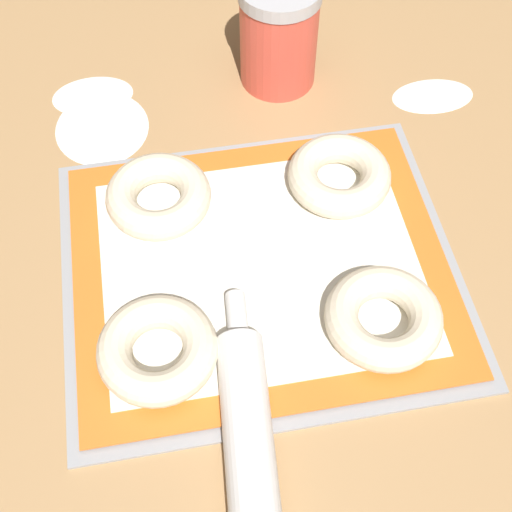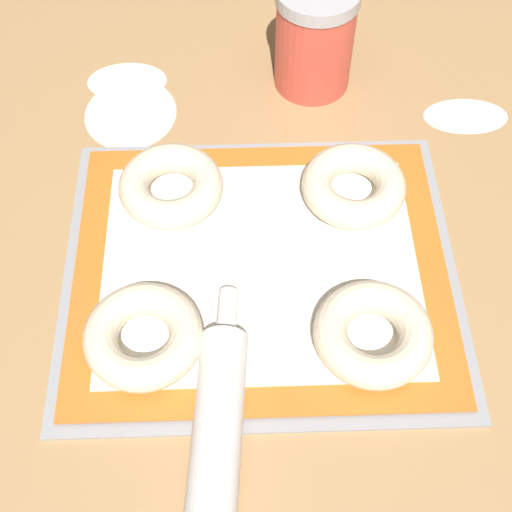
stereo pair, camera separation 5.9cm
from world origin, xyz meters
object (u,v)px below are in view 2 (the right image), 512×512
at_px(bagel_back_left, 171,186).
at_px(bagel_front_right, 373,333).
at_px(flour_canister, 315,38).
at_px(rolling_pin, 211,504).
at_px(bagel_back_right, 354,186).
at_px(baking_tray, 256,269).
at_px(bagel_front_left, 143,336).

bearing_deg(bagel_back_left, bagel_front_right, -43.54).
relative_size(bagel_front_right, bagel_back_left, 1.00).
distance_m(flour_canister, rolling_pin, 0.55).
xyz_separation_m(bagel_back_right, flour_canister, (-0.03, 0.20, 0.04)).
height_order(bagel_back_right, flour_canister, flour_canister).
bearing_deg(baking_tray, bagel_back_right, 39.31).
relative_size(bagel_front_right, bagel_back_right, 1.00).
bearing_deg(rolling_pin, bagel_front_right, 44.88).
bearing_deg(rolling_pin, bagel_back_left, 97.56).
bearing_deg(bagel_front_right, bagel_back_left, 136.46).
height_order(flour_canister, rolling_pin, flour_canister).
xyz_separation_m(bagel_front_left, bagel_back_left, (0.02, 0.18, 0.00)).
bearing_deg(flour_canister, bagel_back_left, -131.41).
bearing_deg(bagel_back_left, baking_tray, -46.79).
xyz_separation_m(bagel_front_right, bagel_back_left, (-0.20, 0.19, 0.00)).
bearing_deg(bagel_front_left, flour_canister, 63.33).
bearing_deg(baking_tray, bagel_back_left, 133.21).
height_order(baking_tray, rolling_pin, rolling_pin).
height_order(bagel_front_right, bagel_back_right, same).
xyz_separation_m(bagel_back_left, rolling_pin, (0.04, -0.34, -0.01)).
height_order(baking_tray, bagel_front_left, bagel_front_left).
height_order(baking_tray, flour_canister, flour_canister).
xyz_separation_m(bagel_front_right, flour_canister, (-0.03, 0.38, 0.04)).
xyz_separation_m(bagel_front_right, bagel_back_right, (0.00, 0.18, 0.00)).
height_order(bagel_front_left, flour_canister, flour_canister).
bearing_deg(bagel_back_right, baking_tray, -140.69).
distance_m(baking_tray, bagel_back_left, 0.13).
distance_m(bagel_front_left, rolling_pin, 0.17).
distance_m(bagel_front_right, flour_canister, 0.38).
xyz_separation_m(baking_tray, flour_canister, (0.08, 0.29, 0.06)).
bearing_deg(bagel_back_left, flour_canister, 48.59).
height_order(bagel_front_left, bagel_back_right, same).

